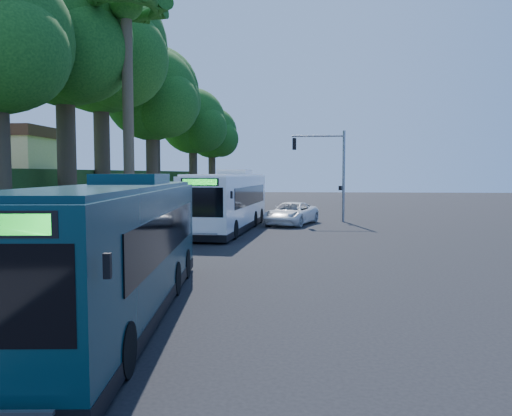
# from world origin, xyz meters

# --- Properties ---
(ground) EXTENTS (140.00, 140.00, 0.00)m
(ground) POSITION_xyz_m (0.00, 0.00, 0.00)
(ground) COLOR black
(ground) RESTS_ON ground
(sidewalk) EXTENTS (4.50, 70.00, 0.12)m
(sidewalk) POSITION_xyz_m (-7.30, 0.00, 0.06)
(sidewalk) COLOR gray
(sidewalk) RESTS_ON ground
(red_curb) EXTENTS (0.25, 30.00, 0.13)m
(red_curb) POSITION_xyz_m (-5.00, -4.00, 0.07)
(red_curb) COLOR maroon
(red_curb) RESTS_ON ground
(grass_verge) EXTENTS (8.00, 70.00, 0.06)m
(grass_verge) POSITION_xyz_m (-13.00, 5.00, 0.03)
(grass_verge) COLOR #234719
(grass_verge) RESTS_ON ground
(bus_shelter) EXTENTS (3.20, 1.51, 2.55)m
(bus_shelter) POSITION_xyz_m (-7.26, -2.86, 1.81)
(bus_shelter) COLOR black
(bus_shelter) RESTS_ON ground
(stop_sign_pole) EXTENTS (0.35, 0.06, 3.17)m
(stop_sign_pole) POSITION_xyz_m (-5.40, -5.00, 2.08)
(stop_sign_pole) COLOR gray
(stop_sign_pole) RESTS_ON ground
(traffic_signal_pole) EXTENTS (4.10, 0.30, 7.00)m
(traffic_signal_pole) POSITION_xyz_m (3.78, 10.00, 4.42)
(traffic_signal_pole) COLOR gray
(traffic_signal_pole) RESTS_ON ground
(palm_tree) EXTENTS (4.20, 4.20, 14.40)m
(palm_tree) POSITION_xyz_m (-8.20, -1.50, 12.38)
(palm_tree) COLOR #4C3F2D
(palm_tree) RESTS_ON ground
(tree_0) EXTENTS (8.40, 8.00, 15.70)m
(tree_0) POSITION_xyz_m (-12.40, -0.02, 11.20)
(tree_0) COLOR #382B1E
(tree_0) RESTS_ON ground
(tree_1) EXTENTS (10.50, 10.00, 18.26)m
(tree_1) POSITION_xyz_m (-13.37, 7.98, 12.73)
(tree_1) COLOR #382B1E
(tree_1) RESTS_ON ground
(tree_2) EXTENTS (8.82, 8.40, 15.12)m
(tree_2) POSITION_xyz_m (-11.89, 15.98, 10.48)
(tree_2) COLOR #382B1E
(tree_2) RESTS_ON ground
(tree_3) EXTENTS (10.08, 9.60, 17.28)m
(tree_3) POSITION_xyz_m (-13.88, 23.98, 11.98)
(tree_3) COLOR #382B1E
(tree_3) RESTS_ON ground
(tree_4) EXTENTS (8.40, 8.00, 14.14)m
(tree_4) POSITION_xyz_m (-11.40, 31.98, 9.73)
(tree_4) COLOR #382B1E
(tree_4) RESTS_ON ground
(tree_5) EXTENTS (7.35, 7.00, 12.86)m
(tree_5) POSITION_xyz_m (-10.41, 39.99, 8.96)
(tree_5) COLOR #382B1E
(tree_5) RESTS_ON ground
(white_bus) EXTENTS (4.04, 13.62, 4.00)m
(white_bus) POSITION_xyz_m (-3.27, 3.59, 1.95)
(white_bus) COLOR white
(white_bus) RESTS_ON ground
(teal_bus) EXTENTS (3.81, 12.69, 3.73)m
(teal_bus) POSITION_xyz_m (-3.60, -16.19, 1.82)
(teal_bus) COLOR #092B35
(teal_bus) RESTS_ON ground
(pickup) EXTENTS (4.43, 6.38, 1.62)m
(pickup) POSITION_xyz_m (0.82, 7.54, 0.81)
(pickup) COLOR white
(pickup) RESTS_ON ground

